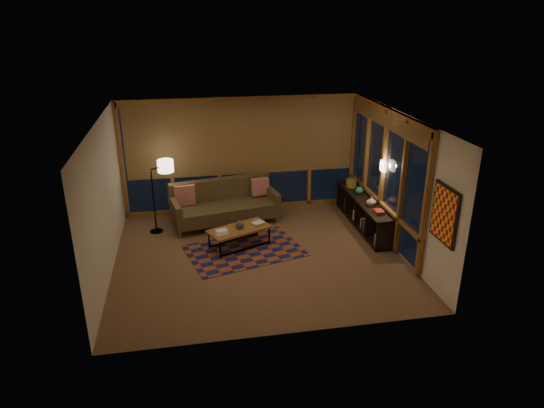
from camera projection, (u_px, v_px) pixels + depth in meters
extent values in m
cube|color=brown|center=(259.00, 256.00, 9.48)|extent=(5.50, 5.00, 0.01)
cube|color=white|center=(257.00, 119.00, 8.48)|extent=(5.50, 5.00, 0.01)
cube|color=white|center=(242.00, 154.00, 11.26)|extent=(5.50, 0.01, 2.70)
cube|color=white|center=(286.00, 253.00, 6.70)|extent=(5.50, 0.01, 2.70)
cube|color=white|center=(104.00, 201.00, 8.52)|extent=(0.01, 5.00, 2.70)
cube|color=white|center=(397.00, 182.00, 9.44)|extent=(0.01, 5.00, 2.70)
cube|color=brown|center=(245.00, 250.00, 9.68)|extent=(2.50, 1.97, 0.01)
sphere|color=black|center=(240.00, 224.00, 9.67)|extent=(0.21, 0.21, 0.17)
cylinder|color=olive|center=(351.00, 183.00, 11.27)|extent=(0.26, 0.26, 0.18)
sphere|color=teal|center=(359.00, 190.00, 10.83)|extent=(0.17, 0.17, 0.17)
imported|color=tan|center=(371.00, 201.00, 10.16)|extent=(0.26, 0.26, 0.21)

